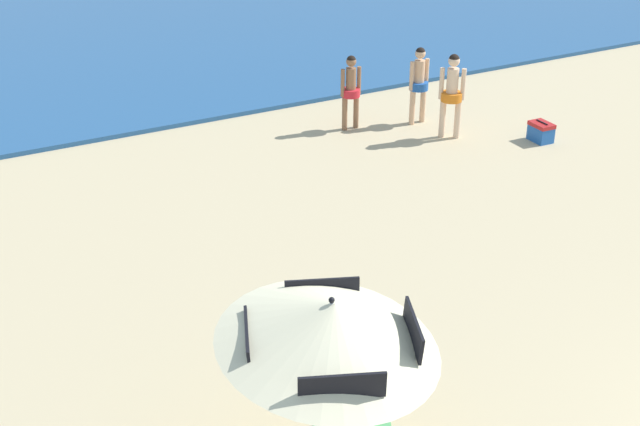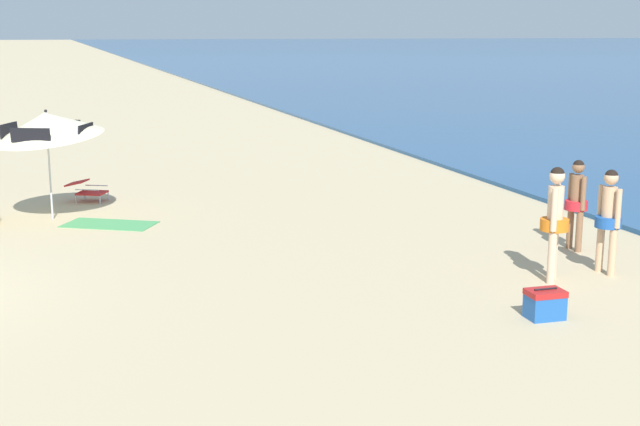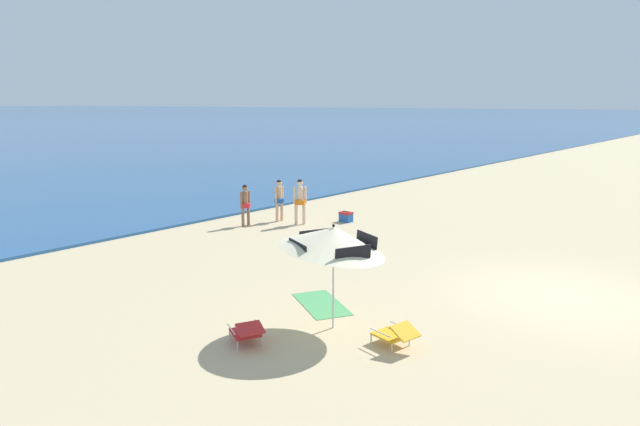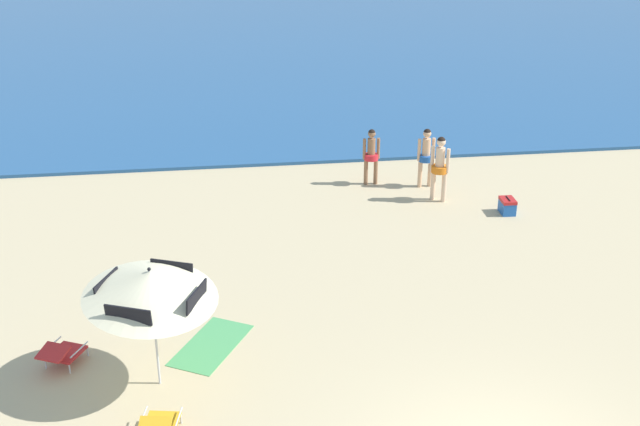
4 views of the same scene
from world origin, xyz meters
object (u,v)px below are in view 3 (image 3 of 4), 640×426
beach_umbrella_striped_main (333,239)px  person_standing_beside (245,202)px  lounge_chair_under_umbrella (247,331)px  cooler_box (346,217)px  lounge_chair_beside_umbrella (395,334)px  beach_towel (321,304)px  person_standing_near_shore (279,197)px  person_wading_in (300,198)px

beach_umbrella_striped_main → person_standing_beside: (5.43, 8.80, -1.01)m
lounge_chair_under_umbrella → cooler_box: bearing=28.3°
lounge_chair_under_umbrella → lounge_chair_beside_umbrella: 2.91m
person_standing_beside → beach_towel: (-4.54, -7.72, -0.93)m
lounge_chair_beside_umbrella → cooler_box: 11.50m
beach_umbrella_striped_main → person_standing_near_shore: size_ratio=1.87×
person_standing_near_shore → beach_umbrella_striped_main: bearing=-129.3°
lounge_chair_under_umbrella → person_standing_near_shore: person_standing_near_shore is taller
cooler_box → beach_towel: cooler_box is taller
lounge_chair_under_umbrella → person_standing_beside: bearing=48.3°
lounge_chair_under_umbrella → beach_towel: (2.63, 0.31, -0.27)m
person_standing_beside → person_wading_in: (1.56, -1.43, 0.10)m
lounge_chair_under_umbrella → beach_towel: 2.66m
beach_umbrella_striped_main → lounge_chair_beside_umbrella: (0.07, -1.51, -1.67)m
beach_umbrella_striped_main → person_wading_in: size_ratio=1.76×
person_wading_in → cooler_box: person_wading_in is taller
beach_towel → person_standing_near_shore: bearing=50.7°
person_standing_beside → person_wading_in: bearing=-42.5°
beach_umbrella_striped_main → person_wading_in: (6.98, 7.37, -0.91)m
lounge_chair_under_umbrella → person_wading_in: person_wading_in is taller
cooler_box → beach_towel: 9.24m
person_standing_beside → cooler_box: person_standing_beside is taller
person_standing_near_shore → person_standing_beside: bearing=165.0°
person_standing_beside → cooler_box: size_ratio=3.18×
cooler_box → person_wading_in: bearing=145.0°
beach_towel → lounge_chair_under_umbrella: bearing=-173.2°
lounge_chair_under_umbrella → beach_towel: lounge_chair_under_umbrella is taller
lounge_chair_under_umbrella → cooler_box: 11.66m
beach_umbrella_striped_main → lounge_chair_under_umbrella: size_ratio=3.17×
lounge_chair_under_umbrella → person_wading_in: size_ratio=0.55×
person_standing_beside → person_wading_in: person_wading_in is taller
person_wading_in → lounge_chair_under_umbrella: bearing=-142.9°
person_wading_in → cooler_box: (1.54, -1.08, -0.83)m
beach_towel → person_standing_beside: bearing=59.6°
beach_umbrella_striped_main → lounge_chair_beside_umbrella: bearing=-87.2°
person_wading_in → cooler_box: size_ratio=3.53×
person_standing_near_shore → person_wading_in: 1.04m
beach_umbrella_striped_main → person_standing_near_shore: beach_umbrella_striped_main is taller
lounge_chair_under_umbrella → person_standing_beside: person_standing_beside is taller
person_standing_near_shore → person_standing_beside: 1.51m
lounge_chair_beside_umbrella → cooler_box: (8.45, 7.80, -0.07)m
beach_umbrella_striped_main → person_wading_in: bearing=46.5°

